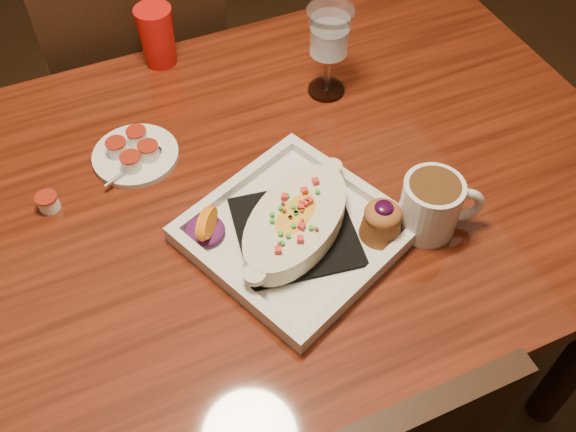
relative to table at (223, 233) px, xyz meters
name	(u,v)px	position (x,y,z in m)	size (l,w,h in m)	color
floor	(243,384)	(0.00, 0.00, -0.65)	(7.00, 7.00, 0.00)	black
table	(223,233)	(0.00, 0.00, 0.00)	(1.50, 0.90, 0.75)	maroon
chair_far	(143,89)	(0.00, 0.63, -0.15)	(0.42, 0.42, 0.93)	black
plate	(301,226)	(0.10, -0.13, 0.13)	(0.39, 0.39, 0.08)	silver
coffee_mug	(433,204)	(0.30, -0.19, 0.15)	(0.13, 0.10, 0.10)	silver
goblet	(329,37)	(0.29, 0.18, 0.22)	(0.09, 0.09, 0.18)	silver
saucer	(135,154)	(-0.10, 0.15, 0.11)	(0.15, 0.15, 0.10)	silver
creamer_loose	(48,202)	(-0.27, 0.10, 0.11)	(0.04, 0.04, 0.03)	white
red_tumbler	(157,36)	(0.02, 0.40, 0.16)	(0.07, 0.07, 0.12)	red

